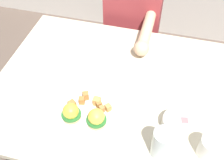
{
  "coord_description": "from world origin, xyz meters",
  "views": [
    {
      "loc": [
        0.17,
        -0.81,
        1.7
      ],
      "look_at": [
        -0.04,
        0.0,
        0.78
      ],
      "focal_mm": 43.24,
      "sensor_mm": 36.0,
      "label": 1
    }
  ],
  "objects_px": {
    "eggs_benedict_plate": "(85,116)",
    "water_glass_near": "(161,145)",
    "dining_table": "(120,101)",
    "diner_person": "(132,26)",
    "coffee_mug": "(210,147)",
    "fork": "(211,115)",
    "fruit_bowl": "(177,123)"
  },
  "relations": [
    {
      "from": "eggs_benedict_plate",
      "to": "water_glass_near",
      "type": "bearing_deg",
      "value": -12.56
    },
    {
      "from": "fork",
      "to": "diner_person",
      "type": "xyz_separation_m",
      "value": [
        -0.48,
        0.66,
        -0.09
      ]
    },
    {
      "from": "diner_person",
      "to": "dining_table",
      "type": "bearing_deg",
      "value": -83.92
    },
    {
      "from": "dining_table",
      "to": "coffee_mug",
      "type": "distance_m",
      "value": 0.5
    },
    {
      "from": "eggs_benedict_plate",
      "to": "diner_person",
      "type": "distance_m",
      "value": 0.82
    },
    {
      "from": "fruit_bowl",
      "to": "coffee_mug",
      "type": "relative_size",
      "value": 1.08
    },
    {
      "from": "eggs_benedict_plate",
      "to": "diner_person",
      "type": "height_order",
      "value": "diner_person"
    },
    {
      "from": "dining_table",
      "to": "fork",
      "type": "bearing_deg",
      "value": -7.56
    },
    {
      "from": "coffee_mug",
      "to": "diner_person",
      "type": "xyz_separation_m",
      "value": [
        -0.47,
        0.84,
        -0.14
      ]
    },
    {
      "from": "coffee_mug",
      "to": "fork",
      "type": "height_order",
      "value": "coffee_mug"
    },
    {
      "from": "eggs_benedict_plate",
      "to": "coffee_mug",
      "type": "distance_m",
      "value": 0.51
    },
    {
      "from": "dining_table",
      "to": "coffee_mug",
      "type": "height_order",
      "value": "coffee_mug"
    },
    {
      "from": "coffee_mug",
      "to": "water_glass_near",
      "type": "xyz_separation_m",
      "value": [
        -0.18,
        -0.04,
        0.01
      ]
    },
    {
      "from": "fruit_bowl",
      "to": "coffee_mug",
      "type": "xyz_separation_m",
      "value": [
        0.13,
        -0.09,
        0.02
      ]
    },
    {
      "from": "water_glass_near",
      "to": "fruit_bowl",
      "type": "bearing_deg",
      "value": 69.23
    },
    {
      "from": "eggs_benedict_plate",
      "to": "dining_table",
      "type": "bearing_deg",
      "value": 64.04
    },
    {
      "from": "diner_person",
      "to": "eggs_benedict_plate",
      "type": "bearing_deg",
      "value": -92.78
    },
    {
      "from": "eggs_benedict_plate",
      "to": "water_glass_near",
      "type": "xyz_separation_m",
      "value": [
        0.33,
        -0.07,
        0.04
      ]
    },
    {
      "from": "fruit_bowl",
      "to": "eggs_benedict_plate",
      "type": "bearing_deg",
      "value": -171.17
    },
    {
      "from": "diner_person",
      "to": "fork",
      "type": "bearing_deg",
      "value": -53.85
    },
    {
      "from": "eggs_benedict_plate",
      "to": "coffee_mug",
      "type": "relative_size",
      "value": 2.43
    },
    {
      "from": "fruit_bowl",
      "to": "diner_person",
      "type": "xyz_separation_m",
      "value": [
        -0.34,
        0.75,
        -0.12
      ]
    },
    {
      "from": "dining_table",
      "to": "diner_person",
      "type": "distance_m",
      "value": 0.6
    },
    {
      "from": "dining_table",
      "to": "eggs_benedict_plate",
      "type": "relative_size",
      "value": 4.44
    },
    {
      "from": "dining_table",
      "to": "coffee_mug",
      "type": "relative_size",
      "value": 10.78
    },
    {
      "from": "dining_table",
      "to": "diner_person",
      "type": "xyz_separation_m",
      "value": [
        -0.06,
        0.6,
        0.02
      ]
    },
    {
      "from": "fruit_bowl",
      "to": "water_glass_near",
      "type": "relative_size",
      "value": 0.87
    },
    {
      "from": "fruit_bowl",
      "to": "fork",
      "type": "height_order",
      "value": "fruit_bowl"
    },
    {
      "from": "diner_person",
      "to": "fruit_bowl",
      "type": "bearing_deg",
      "value": -65.99
    },
    {
      "from": "dining_table",
      "to": "fork",
      "type": "relative_size",
      "value": 8.56
    },
    {
      "from": "coffee_mug",
      "to": "fork",
      "type": "relative_size",
      "value": 0.79
    },
    {
      "from": "fruit_bowl",
      "to": "coffee_mug",
      "type": "height_order",
      "value": "coffee_mug"
    }
  ]
}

